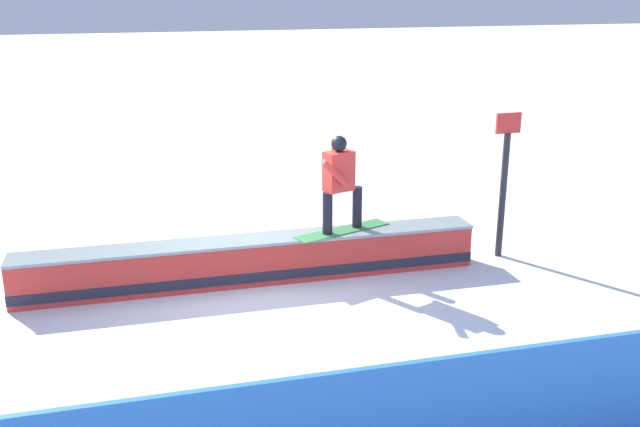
{
  "coord_description": "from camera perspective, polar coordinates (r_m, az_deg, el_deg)",
  "views": [
    {
      "loc": [
        1.98,
        9.16,
        3.95
      ],
      "look_at": [
        -0.65,
        1.04,
        1.25
      ],
      "focal_mm": 40.22,
      "sensor_mm": 36.0,
      "label": 1
    }
  ],
  "objects": [
    {
      "name": "trail_marker",
      "position": [
        11.06,
        14.42,
        2.47
      ],
      "size": [
        0.4,
        0.1,
        2.21
      ],
      "color": "#262628",
      "rests_on": "ground_plane"
    },
    {
      "name": "snowboarder",
      "position": [
        9.97,
        1.58,
        2.59
      ],
      "size": [
        1.51,
        0.71,
        1.39
      ],
      "color": "#3C8947",
      "rests_on": "grind_box"
    },
    {
      "name": "ground_plane",
      "position": [
        10.18,
        -5.3,
        -5.38
      ],
      "size": [
        120.0,
        120.0,
        0.0
      ],
      "primitive_type": "plane",
      "color": "white"
    },
    {
      "name": "grind_box",
      "position": [
        10.07,
        -5.34,
        -3.87
      ],
      "size": [
        6.44,
        0.9,
        0.63
      ],
      "color": "red",
      "rests_on": "ground_plane"
    },
    {
      "name": "safety_fence",
      "position": [
        6.14,
        4.29,
        -16.38
      ],
      "size": [
        13.29,
        0.84,
        1.06
      ],
      "primitive_type": "cube",
      "rotation": [
        0.0,
        0.0,
        -0.06
      ],
      "color": "#3078DD",
      "rests_on": "ground_plane"
    }
  ]
}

